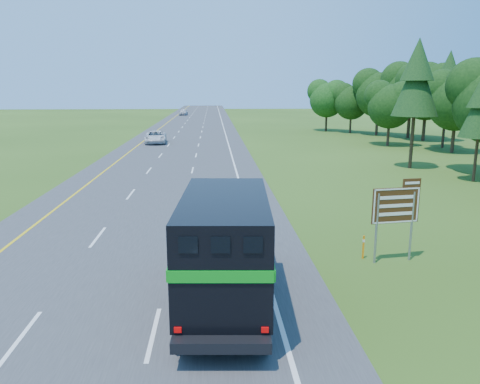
{
  "coord_description": "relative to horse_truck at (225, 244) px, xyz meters",
  "views": [
    {
      "loc": [
        3.58,
        -10.15,
        6.82
      ],
      "look_at": [
        4.93,
        13.05,
        1.65
      ],
      "focal_mm": 35.0,
      "sensor_mm": 36.0,
      "label": 1
    }
  ],
  "objects": [
    {
      "name": "ground",
      "position": [
        -3.94,
        -3.95,
        -1.98
      ],
      "size": [
        300.0,
        300.0,
        0.0
      ],
      "primitive_type": "plane",
      "color": "#2E4A13",
      "rests_on": "ground"
    },
    {
      "name": "road",
      "position": [
        -3.94,
        46.05,
        -1.96
      ],
      "size": [
        15.0,
        260.0,
        0.04
      ],
      "primitive_type": "cube",
      "color": "#38383A",
      "rests_on": "ground"
    },
    {
      "name": "lane_markings",
      "position": [
        -3.94,
        46.05,
        -1.94
      ],
      "size": [
        11.15,
        260.0,
        0.01
      ],
      "color": "yellow",
      "rests_on": "road"
    },
    {
      "name": "tree_wall_right",
      "position": [
        22.06,
        26.05,
        4.02
      ],
      "size": [
        16.0,
        100.0,
        12.0
      ],
      "primitive_type": null,
      "color": "black",
      "rests_on": "ground"
    },
    {
      "name": "horse_truck",
      "position": [
        0.0,
        0.0,
        0.0
      ],
      "size": [
        3.01,
        8.34,
        3.63
      ],
      "rotation": [
        0.0,
        0.0,
        -0.06
      ],
      "color": "black",
      "rests_on": "road"
    },
    {
      "name": "white_suv",
      "position": [
        -7.53,
        45.19,
        -1.17
      ],
      "size": [
        2.97,
        5.74,
        1.55
      ],
      "primitive_type": "imported",
      "rotation": [
        0.0,
        0.0,
        0.07
      ],
      "color": "silver",
      "rests_on": "road"
    },
    {
      "name": "far_car",
      "position": [
        -7.8,
        107.77,
        -1.15
      ],
      "size": [
        2.23,
        4.78,
        1.58
      ],
      "primitive_type": "imported",
      "rotation": [
        0.0,
        0.0,
        -0.08
      ],
      "color": "silver",
      "rests_on": "road"
    },
    {
      "name": "exit_sign",
      "position": [
        6.81,
        3.27,
        0.21
      ],
      "size": [
        1.98,
        0.34,
        3.38
      ],
      "rotation": [
        0.0,
        0.0,
        0.14
      ],
      "color": "gray",
      "rests_on": "ground"
    },
    {
      "name": "delineator",
      "position": [
        5.71,
        3.65,
        -1.45
      ],
      "size": [
        0.08,
        0.04,
        0.99
      ],
      "color": "orange",
      "rests_on": "ground"
    }
  ]
}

